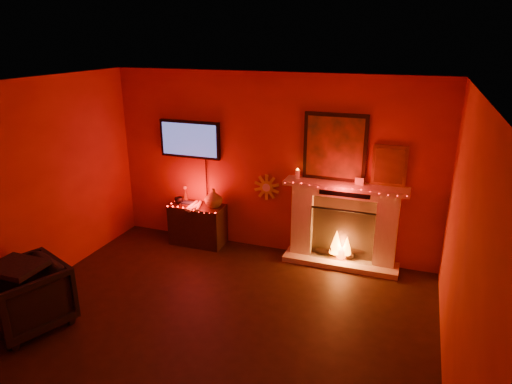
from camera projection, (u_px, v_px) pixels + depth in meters
room at (192, 229)px, 4.55m from camera, size 5.00×5.00×5.00m
fireplace at (343, 216)px, 6.51m from camera, size 1.72×0.40×2.18m
tv at (190, 140)px, 7.05m from camera, size 1.00×0.07×1.24m
sunburst_clock at (267, 187)px, 6.88m from camera, size 0.40×0.03×0.40m
console_table at (199, 221)px, 7.23m from camera, size 0.85×0.53×0.94m
armchair at (26, 297)px, 5.15m from camera, size 1.06×1.08×0.76m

